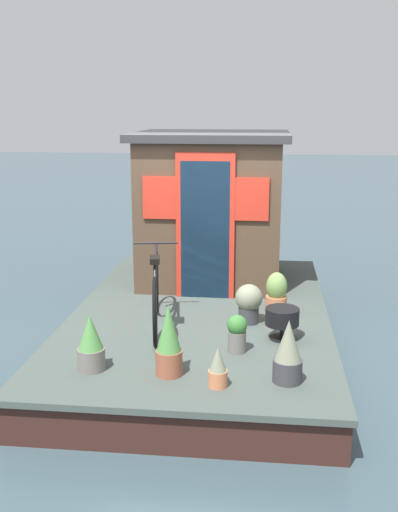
{
  "coord_description": "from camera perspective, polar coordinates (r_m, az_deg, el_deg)",
  "views": [
    {
      "loc": [
        -6.72,
        -0.73,
        2.76
      ],
      "look_at": [
        -0.2,
        0.0,
        1.13
      ],
      "focal_mm": 42.34,
      "sensor_mm": 36.0,
      "label": 1
    }
  ],
  "objects": [
    {
      "name": "potted_plant_rosemary",
      "position": [
        5.58,
        -10.19,
        -8.16
      ],
      "size": [
        0.25,
        0.25,
        0.53
      ],
      "color": "slate",
      "rests_on": "houseboat_deck"
    },
    {
      "name": "houseboat_cabin",
      "position": [
        8.21,
        1.2,
        4.7
      ],
      "size": [
        1.92,
        2.03,
        2.0
      ],
      "color": "#4C3828",
      "rests_on": "houseboat_deck"
    },
    {
      "name": "potted_plant_thyme",
      "position": [
        5.38,
        -2.87,
        -8.08
      ],
      "size": [
        0.24,
        0.24,
        0.66
      ],
      "color": "#935138",
      "rests_on": "houseboat_deck"
    },
    {
      "name": "houseboat_deck",
      "position": [
        7.22,
        0.18,
        -6.69
      ],
      "size": [
        4.92,
        2.95,
        0.43
      ],
      "color": "#424C47",
      "rests_on": "ground_plane"
    },
    {
      "name": "potted_plant_basil",
      "position": [
        7.01,
        7.33,
        -3.55
      ],
      "size": [
        0.25,
        0.25,
        0.49
      ],
      "color": "#C6754C",
      "rests_on": "houseboat_deck"
    },
    {
      "name": "potted_plant_sage",
      "position": [
        5.32,
        8.41,
        -9.02
      ],
      "size": [
        0.26,
        0.26,
        0.56
      ],
      "color": "#38383D",
      "rests_on": "houseboat_deck"
    },
    {
      "name": "charcoal_grill",
      "position": [
        6.25,
        7.86,
        -5.8
      ],
      "size": [
        0.35,
        0.35,
        0.33
      ],
      "color": "black",
      "rests_on": "houseboat_deck"
    },
    {
      "name": "potted_plant_succulent",
      "position": [
        5.21,
        1.79,
        -10.51
      ],
      "size": [
        0.17,
        0.17,
        0.36
      ],
      "color": "#C6754C",
      "rests_on": "houseboat_deck"
    },
    {
      "name": "potted_plant_ivy",
      "position": [
        5.91,
        3.61,
        -7.24
      ],
      "size": [
        0.2,
        0.2,
        0.37
      ],
      "color": "slate",
      "rests_on": "houseboat_deck"
    },
    {
      "name": "potted_plant_mint",
      "position": [
        6.68,
        4.73,
        -4.36
      ],
      "size": [
        0.3,
        0.3,
        0.44
      ],
      "color": "#38383D",
      "rests_on": "houseboat_deck"
    },
    {
      "name": "bicycle",
      "position": [
        6.5,
        -4.11,
        -3.44
      ],
      "size": [
        1.75,
        0.5,
        0.85
      ],
      "color": "black",
      "rests_on": "houseboat_deck"
    },
    {
      "name": "ground_plane",
      "position": [
        7.3,
        0.18,
        -8.29
      ],
      "size": [
        60.0,
        60.0,
        0.0
      ],
      "primitive_type": "plane",
      "color": "#384C54"
    }
  ]
}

